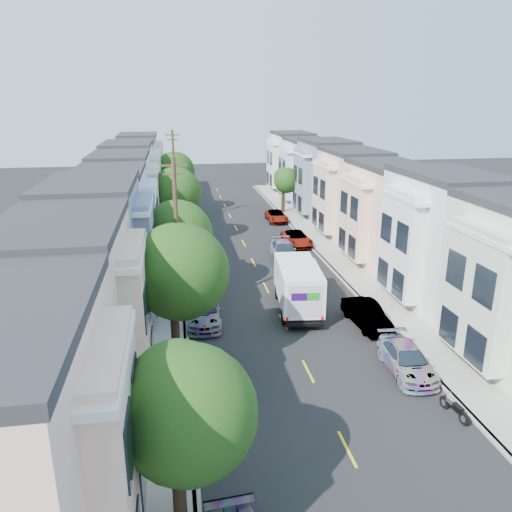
{
  "coord_description": "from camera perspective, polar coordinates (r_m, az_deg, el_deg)",
  "views": [
    {
      "loc": [
        -6.26,
        -27.81,
        13.35
      ],
      "look_at": [
        -0.59,
        6.94,
        2.2
      ],
      "focal_mm": 35.0,
      "sensor_mm": 36.0,
      "label": 1
    }
  ],
  "objects": [
    {
      "name": "utility_pole_far",
      "position": [
        56.41,
        -9.32,
        8.98
      ],
      "size": [
        1.6,
        0.26,
        10.0
      ],
      "color": "#42301E",
      "rests_on": "ground"
    },
    {
      "name": "sidewalk_left",
      "position": [
        44.84,
        -10.23,
        0.06
      ],
      "size": [
        2.6,
        70.0,
        0.15
      ],
      "primitive_type": "cube",
      "color": "gray",
      "rests_on": "ground"
    },
    {
      "name": "townhouse_row_left",
      "position": [
        45.11,
        -15.05,
        -0.27
      ],
      "size": [
        5.0,
        70.0,
        8.5
      ],
      "primitive_type": "cube",
      "color": "#FFCFB3",
      "rests_on": "ground"
    },
    {
      "name": "parked_left_c",
      "position": [
        31.36,
        -6.03,
        -6.21
      ],
      "size": [
        2.3,
        5.11,
        1.51
      ],
      "primitive_type": "imported",
      "rotation": [
        0.0,
        0.0,
        -0.04
      ],
      "color": "#9D9D9E",
      "rests_on": "ground"
    },
    {
      "name": "tree_e",
      "position": [
        60.86,
        -9.34,
        9.49
      ],
      "size": [
        4.7,
        4.7,
        7.41
      ],
      "color": "black",
      "rests_on": "ground"
    },
    {
      "name": "parked_left_b",
      "position": [
        24.17,
        -4.8,
        -14.13
      ],
      "size": [
        1.54,
        4.07,
        1.34
      ],
      "primitive_type": "imported",
      "rotation": [
        0.0,
        0.0,
        0.03
      ],
      "color": "#08123B",
      "rests_on": "ground"
    },
    {
      "name": "road_slab",
      "position": [
        45.28,
        -0.9,
        0.43
      ],
      "size": [
        12.0,
        70.0,
        0.02
      ],
      "primitive_type": "cube",
      "color": "black",
      "rests_on": "ground"
    },
    {
      "name": "tree_b",
      "position": [
        24.12,
        -8.84,
        -1.87
      ],
      "size": [
        4.7,
        4.7,
        7.78
      ],
      "color": "black",
      "rests_on": "ground"
    },
    {
      "name": "tree_far_r",
      "position": [
        60.64,
        3.42,
        8.58
      ],
      "size": [
        3.1,
        3.1,
        5.51
      ],
      "color": "black",
      "rests_on": "ground"
    },
    {
      "name": "tree_a",
      "position": [
        15.87,
        -8.12,
        -17.42
      ],
      "size": [
        4.25,
        4.25,
        6.44
      ],
      "color": "black",
      "rests_on": "ground"
    },
    {
      "name": "lead_sedan",
      "position": [
        43.31,
        3.15,
        0.61
      ],
      "size": [
        2.45,
        5.06,
        1.48
      ],
      "primitive_type": "imported",
      "rotation": [
        0.0,
        0.0,
        -0.08
      ],
      "color": "black",
      "rests_on": "ground"
    },
    {
      "name": "fedex_truck",
      "position": [
        32.64,
        4.79,
        -3.27
      ],
      "size": [
        2.54,
        6.6,
        3.17
      ],
      "rotation": [
        0.0,
        0.0,
        -0.11
      ],
      "color": "white",
      "rests_on": "ground"
    },
    {
      "name": "parked_right_a",
      "position": [
        26.92,
        16.82,
        -11.31
      ],
      "size": [
        2.19,
        4.69,
        1.38
      ],
      "primitive_type": "imported",
      "rotation": [
        0.0,
        0.0,
        -0.06
      ],
      "color": "#606060",
      "rests_on": "ground"
    },
    {
      "name": "tree_d",
      "position": [
        47.76,
        -9.24,
        7.19
      ],
      "size": [
        4.7,
        4.7,
        7.3
      ],
      "color": "black",
      "rests_on": "ground"
    },
    {
      "name": "utility_pole_near",
      "position": [
        30.92,
        -9.0,
        1.97
      ],
      "size": [
        1.6,
        0.26,
        10.0
      ],
      "color": "#42301E",
      "rests_on": "ground"
    },
    {
      "name": "parked_left_d",
      "position": [
        42.33,
        -7.0,
        0.11
      ],
      "size": [
        1.83,
        4.63,
        1.49
      ],
      "primitive_type": "imported",
      "rotation": [
        0.0,
        0.0,
        0.02
      ],
      "color": "maroon",
      "rests_on": "ground"
    },
    {
      "name": "curb_left",
      "position": [
        44.82,
        -8.57,
        0.14
      ],
      "size": [
        0.3,
        70.0,
        0.15
      ],
      "primitive_type": "cube",
      "color": "gray",
      "rests_on": "ground"
    },
    {
      "name": "parked_right_d",
      "position": [
        56.62,
        2.36,
        4.57
      ],
      "size": [
        2.11,
        4.55,
        1.26
      ],
      "primitive_type": "imported",
      "rotation": [
        0.0,
        0.0,
        -0.0
      ],
      "color": "#0F0A3F",
      "rests_on": "ground"
    },
    {
      "name": "curb_right",
      "position": [
        46.48,
        6.5,
        0.86
      ],
      "size": [
        0.3,
        70.0,
        0.15
      ],
      "primitive_type": "cube",
      "color": "gray",
      "rests_on": "ground"
    },
    {
      "name": "townhouse_row_right",
      "position": [
        48.11,
        12.36,
        1.04
      ],
      "size": [
        5.0,
        70.0,
        8.5
      ],
      "primitive_type": "cube",
      "color": "#FFCFB3",
      "rests_on": "ground"
    },
    {
      "name": "sidewalk_right",
      "position": [
        46.84,
        8.03,
        0.93
      ],
      "size": [
        2.6,
        70.0,
        0.15
      ],
      "primitive_type": "cube",
      "color": "gray",
      "rests_on": "ground"
    },
    {
      "name": "tree_c",
      "position": [
        34.54,
        -9.02,
        2.46
      ],
      "size": [
        4.7,
        4.7,
        6.84
      ],
      "color": "black",
      "rests_on": "ground"
    },
    {
      "name": "parked_right_b",
      "position": [
        31.38,
        12.51,
        -6.59
      ],
      "size": [
        1.89,
        4.48,
        1.46
      ],
      "primitive_type": "imported",
      "rotation": [
        0.0,
        0.0,
        0.08
      ],
      "color": "beige",
      "rests_on": "ground"
    },
    {
      "name": "motorcycle",
      "position": [
        24.45,
        21.68,
        -15.84
      ],
      "size": [
        0.26,
        1.86,
        0.74
      ],
      "rotation": [
        0.0,
        0.0,
        0.16
      ],
      "color": "black",
      "rests_on": "ground"
    },
    {
      "name": "centerline",
      "position": [
        45.28,
        -0.9,
        0.42
      ],
      "size": [
        0.12,
        70.0,
        0.01
      ],
      "primitive_type": "cube",
      "color": "gold",
      "rests_on": "ground"
    },
    {
      "name": "ground",
      "position": [
        31.48,
        3.13,
        -7.55
      ],
      "size": [
        160.0,
        160.0,
        0.0
      ],
      "primitive_type": "plane",
      "color": "black",
      "rests_on": "ground"
    },
    {
      "name": "parked_right_c",
      "position": [
        47.48,
        4.68,
        2.01
      ],
      "size": [
        2.42,
        4.85,
        1.32
      ],
      "primitive_type": "imported",
      "rotation": [
        0.0,
        0.0,
        0.05
      ],
      "color": "black",
      "rests_on": "ground"
    }
  ]
}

